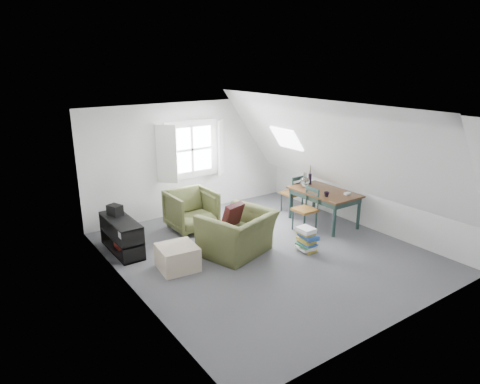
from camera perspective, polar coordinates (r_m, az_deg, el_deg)
floor at (r=7.92m, az=3.44°, el=-7.96°), size 5.50×5.50×0.00m
ceiling at (r=7.22m, az=3.80°, el=10.29°), size 5.50×5.50×0.00m
wall_back at (r=9.71m, az=-6.51°, el=4.52°), size 5.00×0.00×5.00m
wall_front at (r=5.71m, az=21.03°, el=-5.76°), size 5.00×0.00×5.00m
wall_left at (r=6.31m, az=-14.54°, el=-2.97°), size 0.00×5.50×5.50m
wall_right at (r=9.19m, az=15.96°, el=3.24°), size 0.00×5.50×5.50m
slope_left at (r=6.52m, az=-7.07°, el=2.95°), size 3.19×5.50×4.48m
slope_right at (r=8.38m, az=12.08°, el=5.89°), size 3.19×5.50×4.48m
dormer_window at (r=9.61m, az=-6.34°, el=5.61°), size 1.71×0.35×1.30m
skylight at (r=9.31m, az=6.23°, el=7.09°), size 0.35×0.75×0.47m
armchair_near at (r=7.86m, az=-0.34°, el=-8.16°), size 1.46×1.36×0.78m
armchair_far at (r=8.98m, az=-6.40°, el=-4.92°), size 0.89×0.91×0.83m
throw_pillow at (r=7.70m, az=-0.98°, el=-3.05°), size 0.47×0.36×0.44m
ottoman at (r=7.31m, az=-8.34°, el=-8.61°), size 0.68×0.68×0.41m
dining_table at (r=9.19m, az=11.16°, el=-0.43°), size 0.87×1.45×0.73m
demijohn at (r=9.33m, az=8.62°, el=1.39°), size 0.22×0.22×0.31m
vase_twigs at (r=9.57m, az=9.31°, el=1.80°), size 0.08×0.08×0.60m
cup at (r=8.79m, az=11.44°, el=-0.61°), size 0.13×0.13×0.10m
paper_box at (r=9.01m, az=14.13°, el=-0.21°), size 0.13×0.09×0.04m
dining_chair_far at (r=9.82m, az=7.12°, el=-0.12°), size 0.42×0.42×0.89m
dining_chair_near at (r=8.82m, az=8.82°, el=-2.22°), size 0.42×0.42×0.89m
media_shelf at (r=8.09m, az=-15.39°, el=-5.86°), size 0.41×1.22×0.63m
electronics_box at (r=8.20m, az=-16.33°, el=-2.38°), size 0.27×0.31×0.21m
magazine_stack at (r=7.96m, az=8.91°, el=-6.26°), size 0.33×0.40×0.45m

